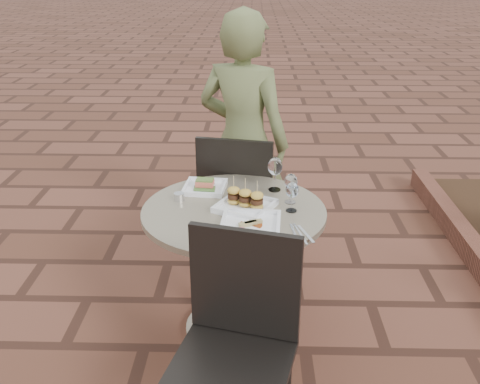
{
  "coord_description": "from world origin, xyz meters",
  "views": [
    {
      "loc": [
        0.14,
        -2.61,
        1.85
      ],
      "look_at": [
        0.08,
        -0.26,
        0.82
      ],
      "focal_mm": 40.0,
      "sensor_mm": 36.0,
      "label": 1
    }
  ],
  "objects_px": {
    "diner": "(243,142)",
    "plate_sliders": "(245,202)",
    "chair_far": "(238,195)",
    "chair_near": "(237,331)",
    "plate_tuna": "(250,224)",
    "plate_salmon": "(205,187)",
    "cafe_table": "(234,253)"
  },
  "relations": [
    {
      "from": "diner",
      "to": "plate_sliders",
      "type": "xyz_separation_m",
      "value": [
        0.03,
        -0.8,
        -0.04
      ]
    },
    {
      "from": "diner",
      "to": "chair_far",
      "type": "bearing_deg",
      "value": 106.13
    },
    {
      "from": "cafe_table",
      "to": "chair_far",
      "type": "xyz_separation_m",
      "value": [
        0.0,
        0.57,
        0.07
      ]
    },
    {
      "from": "chair_far",
      "to": "plate_salmon",
      "type": "xyz_separation_m",
      "value": [
        -0.17,
        -0.34,
        0.2
      ]
    },
    {
      "from": "chair_far",
      "to": "chair_near",
      "type": "distance_m",
      "value": 1.27
    },
    {
      "from": "chair_near",
      "to": "plate_sliders",
      "type": "distance_m",
      "value": 0.74
    },
    {
      "from": "chair_far",
      "to": "plate_sliders",
      "type": "height_order",
      "value": "chair_far"
    },
    {
      "from": "diner",
      "to": "plate_sliders",
      "type": "height_order",
      "value": "diner"
    },
    {
      "from": "diner",
      "to": "cafe_table",
      "type": "bearing_deg",
      "value": 110.46
    },
    {
      "from": "chair_far",
      "to": "chair_near",
      "type": "relative_size",
      "value": 1.0
    },
    {
      "from": "plate_salmon",
      "to": "plate_tuna",
      "type": "xyz_separation_m",
      "value": [
        0.24,
        -0.43,
        -0.0
      ]
    },
    {
      "from": "diner",
      "to": "plate_salmon",
      "type": "bearing_deg",
      "value": 94.0
    },
    {
      "from": "plate_tuna",
      "to": "diner",
      "type": "bearing_deg",
      "value": 93.05
    },
    {
      "from": "diner",
      "to": "plate_sliders",
      "type": "relative_size",
      "value": 4.85
    },
    {
      "from": "chair_near",
      "to": "plate_salmon",
      "type": "relative_size",
      "value": 3.98
    },
    {
      "from": "chair_near",
      "to": "plate_tuna",
      "type": "bearing_deg",
      "value": 99.3
    },
    {
      "from": "cafe_table",
      "to": "chair_far",
      "type": "height_order",
      "value": "chair_far"
    },
    {
      "from": "plate_sliders",
      "to": "plate_tuna",
      "type": "relative_size",
      "value": 1.16
    },
    {
      "from": "cafe_table",
      "to": "diner",
      "type": "xyz_separation_m",
      "value": [
        0.03,
        0.8,
        0.32
      ]
    },
    {
      "from": "chair_near",
      "to": "plate_salmon",
      "type": "height_order",
      "value": "chair_near"
    },
    {
      "from": "chair_far",
      "to": "cafe_table",
      "type": "bearing_deg",
      "value": 100.09
    },
    {
      "from": "plate_salmon",
      "to": "plate_tuna",
      "type": "distance_m",
      "value": 0.49
    },
    {
      "from": "plate_tuna",
      "to": "cafe_table",
      "type": "bearing_deg",
      "value": 112.78
    },
    {
      "from": "chair_near",
      "to": "chair_far",
      "type": "bearing_deg",
      "value": 105.91
    },
    {
      "from": "plate_salmon",
      "to": "chair_far",
      "type": "bearing_deg",
      "value": 64.06
    },
    {
      "from": "plate_sliders",
      "to": "plate_tuna",
      "type": "xyz_separation_m",
      "value": [
        0.03,
        -0.2,
        -0.02
      ]
    },
    {
      "from": "plate_salmon",
      "to": "plate_sliders",
      "type": "distance_m",
      "value": 0.32
    },
    {
      "from": "cafe_table",
      "to": "chair_near",
      "type": "distance_m",
      "value": 0.7
    },
    {
      "from": "diner",
      "to": "chair_near",
      "type": "bearing_deg",
      "value": 112.9
    },
    {
      "from": "chair_far",
      "to": "plate_sliders",
      "type": "xyz_separation_m",
      "value": [
        0.05,
        -0.57,
        0.22
      ]
    },
    {
      "from": "plate_sliders",
      "to": "plate_tuna",
      "type": "height_order",
      "value": "plate_sliders"
    },
    {
      "from": "chair_near",
      "to": "plate_salmon",
      "type": "distance_m",
      "value": 0.97
    }
  ]
}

